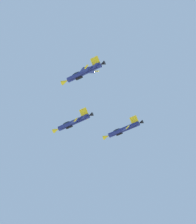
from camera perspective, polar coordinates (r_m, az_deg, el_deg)
fighter_jet_lead at (r=133.48m, az=-3.72°, el=-1.58°), size 15.14×8.83×7.63m
fighter_jet_left_wing at (r=123.67m, az=-2.19°, el=5.80°), size 15.14×9.00×7.28m
fighter_jet_right_wing at (r=139.16m, az=3.74°, el=-2.63°), size 15.14×8.87×7.54m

